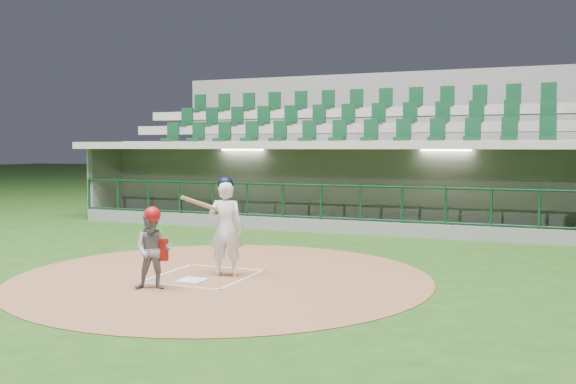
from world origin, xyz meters
The scene contains 8 objects.
ground centered at (0.00, 0.00, 0.00)m, with size 120.00×120.00×0.00m, color #1C4012.
dirt_circle centered at (0.30, -0.20, 0.01)m, with size 7.20×7.20×0.01m, color brown.
home_plate centered at (0.00, -0.70, 0.02)m, with size 0.43×0.43×0.02m, color white.
batter_box_chalk centered at (0.00, -0.30, 0.02)m, with size 1.55×1.80×0.01m.
dugout_structure centered at (0.10, 7.82, 0.96)m, with size 16.40×3.70×3.00m.
seating_deck centered at (0.00, 10.91, 1.42)m, with size 17.00×6.72×5.15m.
batter centered at (0.32, -0.09, 0.88)m, with size 0.88×0.90×1.73m.
catcher centered at (-0.25, -1.47, 0.65)m, with size 0.73×0.66×1.31m.
Camera 1 is at (5.42, -9.95, 2.24)m, focal length 40.00 mm.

